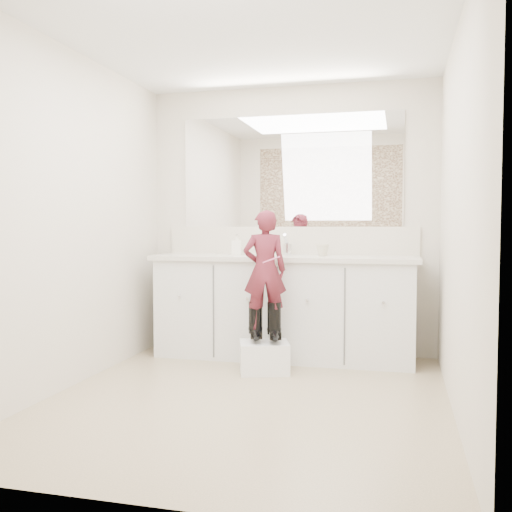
# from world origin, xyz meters

# --- Properties ---
(floor) EXTENTS (3.00, 3.00, 0.00)m
(floor) POSITION_xyz_m (0.00, 0.00, 0.00)
(floor) COLOR #847756
(floor) RESTS_ON ground
(ceiling) EXTENTS (3.00, 3.00, 0.00)m
(ceiling) POSITION_xyz_m (0.00, 0.00, 2.40)
(ceiling) COLOR white
(ceiling) RESTS_ON wall_back
(wall_back) EXTENTS (2.60, 0.00, 2.60)m
(wall_back) POSITION_xyz_m (0.00, 1.50, 1.20)
(wall_back) COLOR beige
(wall_back) RESTS_ON floor
(wall_front) EXTENTS (2.60, 0.00, 2.60)m
(wall_front) POSITION_xyz_m (0.00, -1.50, 1.20)
(wall_front) COLOR beige
(wall_front) RESTS_ON floor
(wall_left) EXTENTS (0.00, 3.00, 3.00)m
(wall_left) POSITION_xyz_m (-1.30, 0.00, 1.20)
(wall_left) COLOR beige
(wall_left) RESTS_ON floor
(wall_right) EXTENTS (0.00, 3.00, 3.00)m
(wall_right) POSITION_xyz_m (1.30, 0.00, 1.20)
(wall_right) COLOR beige
(wall_right) RESTS_ON floor
(vanity_cabinet) EXTENTS (2.20, 0.55, 0.85)m
(vanity_cabinet) POSITION_xyz_m (0.00, 1.23, 0.42)
(vanity_cabinet) COLOR silver
(vanity_cabinet) RESTS_ON floor
(countertop) EXTENTS (2.28, 0.58, 0.04)m
(countertop) POSITION_xyz_m (0.00, 1.21, 0.87)
(countertop) COLOR beige
(countertop) RESTS_ON vanity_cabinet
(backsplash) EXTENTS (2.28, 0.03, 0.25)m
(backsplash) POSITION_xyz_m (0.00, 1.49, 1.02)
(backsplash) COLOR beige
(backsplash) RESTS_ON countertop
(mirror) EXTENTS (2.00, 0.02, 1.00)m
(mirror) POSITION_xyz_m (0.00, 1.49, 1.64)
(mirror) COLOR white
(mirror) RESTS_ON wall_back
(dot_panel) EXTENTS (2.00, 0.01, 1.20)m
(dot_panel) POSITION_xyz_m (0.00, -1.49, 1.65)
(dot_panel) COLOR #472819
(dot_panel) RESTS_ON wall_front
(faucet) EXTENTS (0.08, 0.08, 0.10)m
(faucet) POSITION_xyz_m (0.00, 1.38, 0.94)
(faucet) COLOR silver
(faucet) RESTS_ON countertop
(cup) EXTENTS (0.13, 0.13, 0.10)m
(cup) POSITION_xyz_m (0.33, 1.27, 0.94)
(cup) COLOR beige
(cup) RESTS_ON countertop
(soap_bottle) EXTENTS (0.09, 0.09, 0.19)m
(soap_bottle) POSITION_xyz_m (-0.44, 1.28, 0.98)
(soap_bottle) COLOR white
(soap_bottle) RESTS_ON countertop
(step_stool) EXTENTS (0.45, 0.41, 0.24)m
(step_stool) POSITION_xyz_m (-0.05, 0.70, 0.12)
(step_stool) COLOR white
(step_stool) RESTS_ON floor
(boot_left) EXTENTS (0.17, 0.23, 0.31)m
(boot_left) POSITION_xyz_m (-0.13, 0.72, 0.40)
(boot_left) COLOR black
(boot_left) RESTS_ON step_stool
(boot_right) EXTENTS (0.17, 0.23, 0.31)m
(boot_right) POSITION_xyz_m (0.02, 0.72, 0.40)
(boot_right) COLOR black
(boot_right) RESTS_ON step_stool
(toddler) EXTENTS (0.39, 0.31, 0.93)m
(toddler) POSITION_xyz_m (-0.05, 0.72, 0.80)
(toddler) COLOR #992F44
(toddler) RESTS_ON step_stool
(toothbrush) EXTENTS (0.13, 0.05, 0.06)m
(toothbrush) POSITION_xyz_m (0.02, 0.64, 0.89)
(toothbrush) COLOR #D1517E
(toothbrush) RESTS_ON toddler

